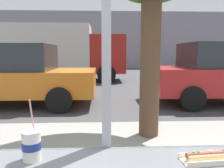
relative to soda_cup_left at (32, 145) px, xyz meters
The scene contains 7 objects.
ground_plane 8.16m from the soda_cup_left, 87.40° to the left, with size 60.00×60.00×0.00m, color #424244.
sidewalk_strip 1.97m from the soda_cup_left, 77.76° to the left, with size 16.00×2.80×0.13m, color gray.
building_facade_far 20.70m from the soda_cup_left, 88.98° to the left, with size 28.00×1.20×5.31m, color gray.
soda_cup_left is the anchor object (origin of this frame).
hotdog_tray_near 0.86m from the soda_cup_left, ahead, with size 0.28×0.13×0.05m.
parked_car_orange 5.66m from the soda_cup_left, 112.23° to the left, with size 4.46×2.07×1.70m.
box_truck 10.79m from the soda_cup_left, 99.45° to the left, with size 6.24×2.44×2.85m.
Camera 1 is at (-0.02, -1.13, 1.46)m, focal length 35.48 mm.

